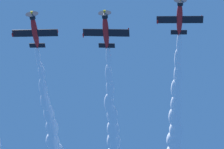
# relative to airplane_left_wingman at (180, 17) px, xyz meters

# --- Properties ---
(airplane_left_wingman) EXTENTS (9.51, 8.70, 3.60)m
(airplane_left_wingman) POSITION_rel_airplane_left_wingman_xyz_m (0.00, 0.00, 0.00)
(airplane_left_wingman) COLOR red
(airplane_right_wingman) EXTENTS (9.47, 8.69, 3.36)m
(airplane_right_wingman) POSITION_rel_airplane_left_wingman_xyz_m (-13.87, 7.21, -2.79)
(airplane_right_wingman) COLOR red
(airplane_outer_left) EXTENTS (9.54, 8.67, 3.44)m
(airplane_outer_left) POSITION_rel_airplane_left_wingman_xyz_m (-27.64, 13.28, -1.06)
(airplane_outer_left) COLOR red
(smoke_trail_left_wingman) EXTENTS (17.25, 35.07, 5.64)m
(smoke_trail_left_wingman) POSITION_rel_airplane_left_wingman_xyz_m (11.70, 26.68, 2.42)
(smoke_trail_left_wingman) COLOR white
(smoke_trail_right_wingman) EXTENTS (17.27, 35.70, 6.10)m
(smoke_trail_right_wingman) POSITION_rel_airplane_left_wingman_xyz_m (-2.04, 33.93, -0.33)
(smoke_trail_right_wingman) COLOR white
(smoke_trail_outer_left) EXTENTS (17.73, 35.29, 5.83)m
(smoke_trail_outer_left) POSITION_rel_airplane_left_wingman_xyz_m (-15.84, 39.96, 1.30)
(smoke_trail_outer_left) COLOR white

